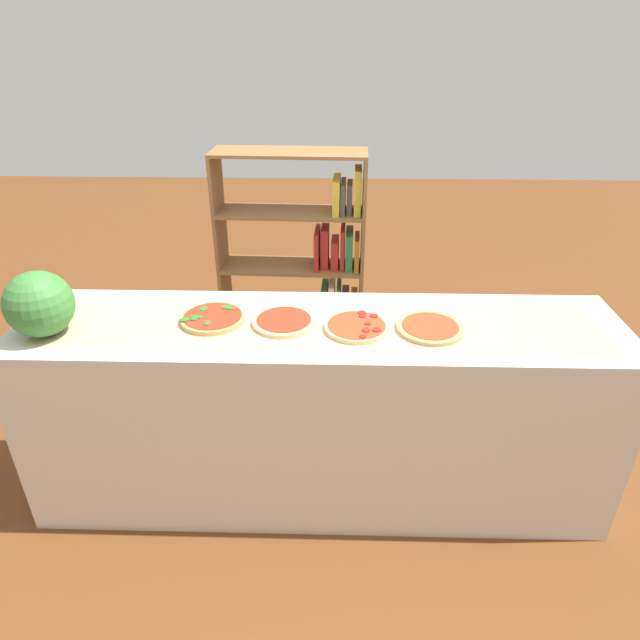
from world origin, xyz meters
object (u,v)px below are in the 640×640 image
(pizza_spinach_0, at_px, (213,318))
(pizza_plain_1, at_px, (284,321))
(pizza_plain_3, at_px, (430,328))
(pizza_pepperoni_2, at_px, (357,327))
(watermelon, at_px, (39,304))
(bookshelf, at_px, (313,275))

(pizza_spinach_0, height_order, pizza_plain_1, pizza_spinach_0)
(pizza_plain_3, bearing_deg, pizza_pepperoni_2, -179.54)
(pizza_spinach_0, height_order, pizza_plain_3, pizza_spinach_0)
(pizza_pepperoni_2, bearing_deg, pizza_spinach_0, 174.75)
(pizza_spinach_0, bearing_deg, watermelon, -169.34)
(pizza_plain_3, bearing_deg, pizza_plain_1, 176.44)
(pizza_plain_1, relative_size, pizza_plain_3, 0.96)
(watermelon, bearing_deg, pizza_plain_1, 6.40)
(pizza_spinach_0, distance_m, pizza_plain_3, 0.91)
(pizza_plain_1, bearing_deg, pizza_pepperoni_2, -7.52)
(pizza_spinach_0, distance_m, watermelon, 0.68)
(pizza_plain_1, height_order, pizza_plain_3, pizza_plain_1)
(pizza_plain_1, distance_m, bookshelf, 1.16)
(pizza_plain_3, bearing_deg, watermelon, -177.44)
(pizza_plain_3, bearing_deg, pizza_spinach_0, 176.64)
(pizza_spinach_0, relative_size, pizza_plain_3, 0.98)
(pizza_plain_3, bearing_deg, bookshelf, 114.44)
(pizza_pepperoni_2, height_order, watermelon, watermelon)
(pizza_pepperoni_2, height_order, pizza_plain_3, pizza_pepperoni_2)
(pizza_spinach_0, height_order, watermelon, watermelon)
(pizza_plain_1, bearing_deg, pizza_spinach_0, 177.04)
(pizza_spinach_0, relative_size, bookshelf, 0.20)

